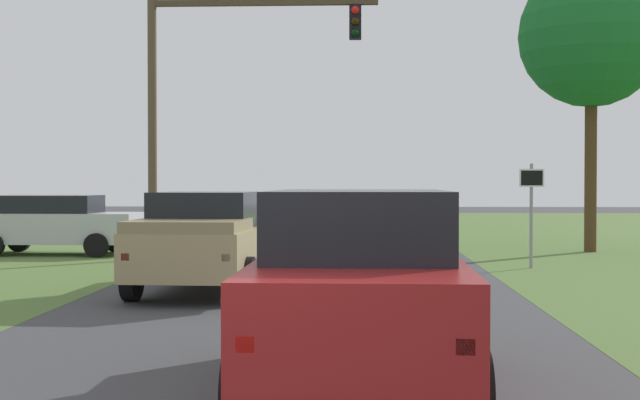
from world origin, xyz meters
TOP-DOWN VIEW (x-y plane):
  - ground_plane at (0.00, 10.17)m, footprint 120.00×120.00m
  - red_suv_near at (1.02, 3.34)m, footprint 2.24×4.72m
  - pickup_truck_lead at (-1.91, 11.39)m, footprint 2.45×5.27m
  - traffic_light at (-3.02, 18.33)m, footprint 6.22×0.40m
  - keep_moving_sign at (5.20, 16.26)m, footprint 0.60×0.09m
  - oak_tree_right at (7.96, 21.45)m, footprint 4.33×4.33m
  - crossing_suv_far at (-7.81, 19.82)m, footprint 4.80×2.20m

SIDE VIEW (x-z plane):
  - ground_plane at x=0.00m, z-range 0.00..0.00m
  - crossing_suv_far at x=-7.81m, z-range 0.06..1.77m
  - pickup_truck_lead at x=-1.91m, z-range 0.02..1.92m
  - red_suv_near at x=1.02m, z-range 0.04..2.06m
  - keep_moving_sign at x=5.20m, z-range 0.35..2.90m
  - traffic_light at x=-3.02m, z-range 1.12..8.64m
  - oak_tree_right at x=7.96m, z-range 2.14..10.81m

